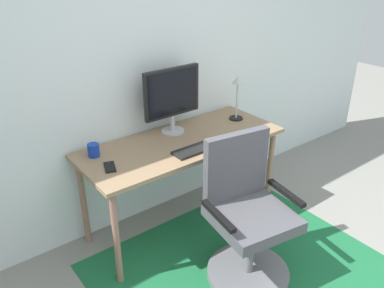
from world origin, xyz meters
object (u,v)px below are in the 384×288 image
at_px(office_chair, 247,224).
at_px(cell_phone, 110,167).
at_px(monitor, 172,95).
at_px(computer_mouse, 236,135).
at_px(desk, 182,150).
at_px(desk_lamp, 237,90).
at_px(keyboard, 201,148).
at_px(coffee_cup, 94,150).

bearing_deg(office_chair, cell_phone, 142.73).
bearing_deg(monitor, cell_phone, -161.77).
bearing_deg(computer_mouse, desk, 150.41).
xyz_separation_m(desk_lamp, office_chair, (-0.59, -0.76, -0.59)).
relative_size(desk, keyboard, 3.62).
xyz_separation_m(coffee_cup, office_chair, (0.64, -0.87, -0.39)).
xyz_separation_m(coffee_cup, desk_lamp, (1.23, -0.11, 0.21)).
distance_m(desk_lamp, office_chair, 1.13).
bearing_deg(keyboard, desk_lamp, 23.40).
bearing_deg(desk, coffee_cup, 164.81).
xyz_separation_m(cell_phone, office_chair, (0.63, -0.66, -0.35)).
relative_size(computer_mouse, desk_lamp, 0.28).
xyz_separation_m(computer_mouse, cell_phone, (-0.97, 0.16, -0.01)).
xyz_separation_m(monitor, coffee_cup, (-0.66, -0.00, -0.25)).
bearing_deg(desk, computer_mouse, -29.59).
distance_m(computer_mouse, office_chair, 0.70).
distance_m(desk, keyboard, 0.21).
bearing_deg(monitor, coffee_cup, -179.62).
height_order(coffee_cup, cell_phone, coffee_cup).
height_order(coffee_cup, desk_lamp, desk_lamp).
bearing_deg(computer_mouse, office_chair, -124.70).
xyz_separation_m(monitor, office_chair, (-0.03, -0.87, -0.64)).
xyz_separation_m(computer_mouse, desk_lamp, (0.25, 0.26, 0.23)).
bearing_deg(desk, keyboard, -82.78).
height_order(coffee_cup, office_chair, office_chair).
distance_m(desk, cell_phone, 0.62).
relative_size(computer_mouse, coffee_cup, 1.14).
relative_size(monitor, computer_mouse, 4.86).
height_order(keyboard, desk_lamp, desk_lamp).
bearing_deg(cell_phone, monitor, 38.12).
bearing_deg(cell_phone, office_chair, -26.54).
xyz_separation_m(keyboard, desk_lamp, (0.58, 0.25, 0.24)).
height_order(desk, desk_lamp, desk_lamp).
relative_size(desk, office_chair, 1.55).
distance_m(desk, computer_mouse, 0.42).
relative_size(computer_mouse, office_chair, 0.10).
distance_m(keyboard, coffee_cup, 0.74).
height_order(cell_phone, desk_lamp, desk_lamp).
relative_size(desk, desk_lamp, 4.15).
bearing_deg(computer_mouse, coffee_cup, 159.27).
xyz_separation_m(keyboard, computer_mouse, (0.33, -0.01, 0.01)).
distance_m(coffee_cup, desk_lamp, 1.25).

